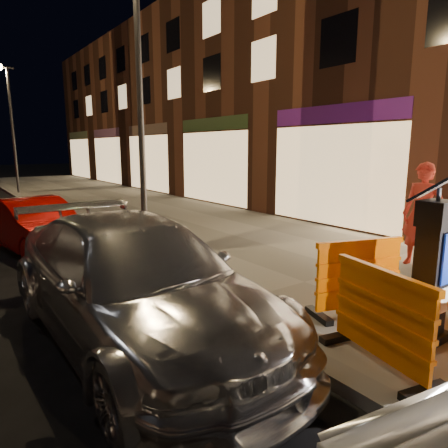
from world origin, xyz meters
TOP-DOWN VIEW (x-y plane):
  - ground_plane at (0.00, 0.00)m, footprint 120.00×120.00m
  - sidewalk at (3.00, 0.00)m, footprint 6.00×60.00m
  - kerb at (0.00, 0.00)m, footprint 0.30×60.00m
  - parking_kiosk at (1.37, -2.26)m, footprint 0.72×0.72m
  - barrier_back at (1.37, -1.31)m, footprint 1.43×0.93m
  - barrier_kerbside at (0.42, -2.26)m, footprint 0.83×1.41m
  - car_silver at (-1.24, 0.06)m, footprint 2.17×5.22m
  - car_red at (-1.34, 5.47)m, footprint 1.90×3.91m
  - man at (4.27, -0.59)m, footprint 0.53×0.76m
  - street_lamp_mid at (0.25, 3.00)m, footprint 0.12×0.12m
  - street_lamp_far at (0.25, 18.00)m, footprint 0.12×0.12m

SIDE VIEW (x-z plane):
  - ground_plane at x=0.00m, z-range 0.00..0.00m
  - car_silver at x=-1.24m, z-range -0.75..0.75m
  - car_red at x=-1.34m, z-range -0.62..0.62m
  - sidewalk at x=3.00m, z-range 0.00..0.15m
  - kerb at x=0.00m, z-range 0.00..0.15m
  - barrier_back at x=1.37m, z-range 0.15..1.18m
  - barrier_kerbside at x=0.42m, z-range 0.15..1.18m
  - parking_kiosk at x=1.37m, z-range 0.15..2.00m
  - man at x=4.27m, z-range 0.15..2.13m
  - street_lamp_mid at x=0.25m, z-range 0.15..6.15m
  - street_lamp_far at x=0.25m, z-range 0.15..6.15m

